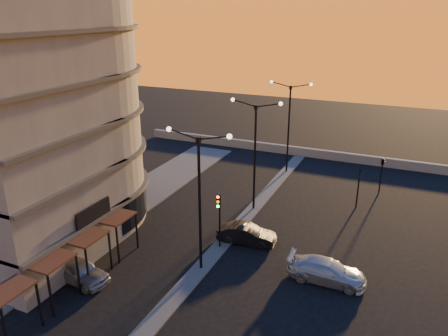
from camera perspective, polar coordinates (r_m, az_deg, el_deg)
ground at (r=29.71m, az=-3.01°, el=-13.03°), size 120.00×120.00×0.00m
sidewalk_west at (r=37.74m, az=-14.66°, el=-5.97°), size 5.00×40.00×0.12m
median at (r=37.72m, az=3.87°, el=-5.33°), size 1.20×36.00×0.12m
parapet at (r=51.47m, az=12.17°, el=1.85°), size 44.00×0.50×1.00m
building at (r=34.00m, az=-25.37°, el=10.93°), size 14.35×17.08×25.00m
streetlamp_near at (r=27.06m, az=-3.23°, el=-3.06°), size 4.32×0.32×9.51m
streetlamp_mid at (r=35.70m, az=4.08°, el=2.72°), size 4.32×0.32×9.51m
streetlamp_far at (r=44.90m, az=8.49°, el=6.18°), size 4.32×0.32×9.51m
traffic_light_main at (r=30.53m, az=-0.67°, el=-5.80°), size 0.28×0.44×4.25m
signal_east_a at (r=38.97m, az=17.13°, el=-2.36°), size 0.13×0.16×3.60m
signal_east_b at (r=42.23m, az=20.03°, el=0.74°), size 0.42×1.99×3.60m
car_hatchback at (r=29.66m, az=-18.52°, el=-12.53°), size 4.56×2.30×1.49m
car_sedan at (r=32.33m, az=2.98°, el=-8.62°), size 4.41×1.96×1.41m
car_wagon at (r=28.90m, az=13.26°, el=-12.95°), size 4.95×2.03×1.43m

